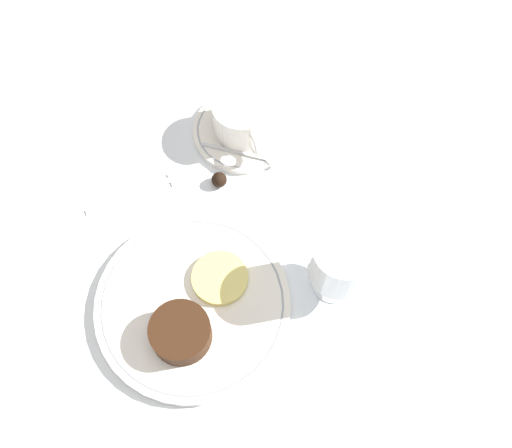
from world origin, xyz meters
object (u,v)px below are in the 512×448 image
at_px(fork, 158,184).
at_px(dessert_cake, 181,333).
at_px(coffee_cup, 242,117).
at_px(dinner_plate, 193,305).
at_px(wine_glass, 340,262).

bearing_deg(fork, dessert_cake, -7.96).
bearing_deg(dessert_cake, fork, 172.04).
xyz_separation_m(coffee_cup, fork, (0.04, -0.15, -0.04)).
relative_size(dinner_plate, wine_glass, 2.10).
distance_m(wine_glass, fork, 0.30).
relative_size(dinner_plate, fork, 1.45).
xyz_separation_m(wine_glass, fork, (-0.23, -0.18, -0.08)).
height_order(fork, dessert_cake, dessert_cake).
relative_size(fork, dessert_cake, 2.29).
bearing_deg(dessert_cake, coffee_cup, 146.99).
bearing_deg(fork, dinner_plate, -1.99).
height_order(wine_glass, dessert_cake, wine_glass).
bearing_deg(fork, wine_glass, 38.61).
height_order(dinner_plate, fork, dinner_plate).
bearing_deg(coffee_cup, dessert_cake, -33.01).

